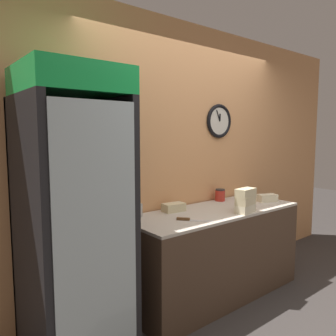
{
  "coord_description": "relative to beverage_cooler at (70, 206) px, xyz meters",
  "views": [
    {
      "loc": [
        -2.31,
        -1.26,
        1.61
      ],
      "look_at": [
        -0.62,
        0.84,
        1.32
      ],
      "focal_mm": 35.0,
      "sensor_mm": 36.0,
      "label": 1
    }
  ],
  "objects": [
    {
      "name": "wall_back",
      "position": [
        1.45,
        0.36,
        0.26
      ],
      "size": [
        5.2,
        0.09,
        2.7
      ],
      "color": "tan",
      "rests_on": "ground_plane"
    },
    {
      "name": "prep_counter",
      "position": [
        1.45,
        -0.02,
        -0.67
      ],
      "size": [
        1.83,
        0.67,
        0.86
      ],
      "color": "#4C3828",
      "rests_on": "ground_plane"
    },
    {
      "name": "beverage_cooler",
      "position": [
        0.0,
        0.0,
        0.0
      ],
      "size": [
        0.64,
        0.72,
        2.03
      ],
      "color": "black",
      "rests_on": "ground_plane"
    },
    {
      "name": "sandwich_stack_bottom",
      "position": [
        1.58,
        -0.27,
        -0.2
      ],
      "size": [
        0.23,
        0.15,
        0.08
      ],
      "color": "beige",
      "rests_on": "prep_counter"
    },
    {
      "name": "sandwich_stack_middle",
      "position": [
        1.58,
        -0.27,
        -0.12
      ],
      "size": [
        0.23,
        0.15,
        0.08
      ],
      "color": "beige",
      "rests_on": "sandwich_stack_bottom"
    },
    {
      "name": "sandwich_stack_top",
      "position": [
        1.58,
        -0.27,
        -0.04
      ],
      "size": [
        0.23,
        0.14,
        0.08
      ],
      "color": "beige",
      "rests_on": "sandwich_stack_middle"
    },
    {
      "name": "sandwich_flat_left",
      "position": [
        2.17,
        -0.11,
        -0.2
      ],
      "size": [
        0.23,
        0.17,
        0.08
      ],
      "color": "beige",
      "rests_on": "prep_counter"
    },
    {
      "name": "sandwich_flat_right",
      "position": [
        1.09,
        0.18,
        -0.2
      ],
      "size": [
        0.22,
        0.14,
        0.08
      ],
      "color": "beige",
      "rests_on": "prep_counter"
    },
    {
      "name": "chefs_knife",
      "position": [
        0.99,
        -0.15,
        -0.23
      ],
      "size": [
        0.23,
        0.26,
        0.02
      ],
      "color": "silver",
      "rests_on": "prep_counter"
    },
    {
      "name": "condiment_jar",
      "position": [
        1.79,
        0.23,
        -0.17
      ],
      "size": [
        0.11,
        0.11,
        0.13
      ],
      "color": "#B72D23",
      "rests_on": "prep_counter"
    },
    {
      "name": "napkin_dispenser",
      "position": [
        0.69,
        0.24,
        -0.18
      ],
      "size": [
        0.11,
        0.09,
        0.12
      ],
      "color": "#B7B2AD",
      "rests_on": "prep_counter"
    }
  ]
}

